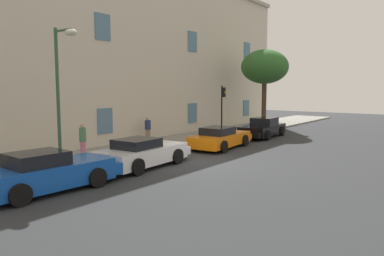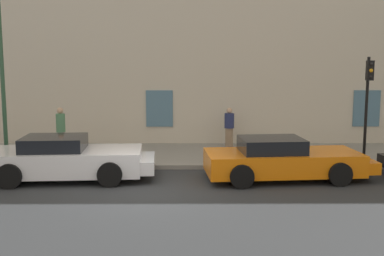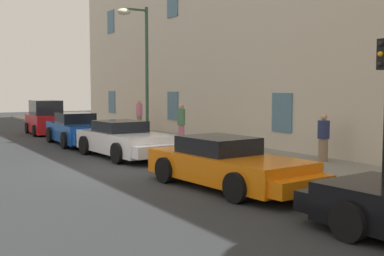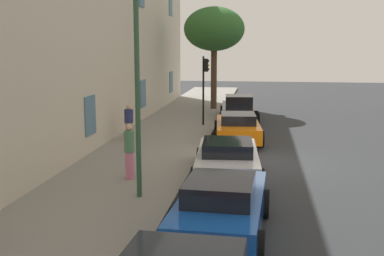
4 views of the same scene
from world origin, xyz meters
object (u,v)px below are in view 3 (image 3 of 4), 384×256
sportscar_red_lead (78,131)px  pedestrian_bystander (181,124)px  sportscar_white_middle (231,166)px  pedestrian_admiring (139,115)px  sportscar_yellow_flank (126,141)px  street_lamp (138,50)px  hatchback_parked (46,119)px  pedestrian_strolling (323,137)px

sportscar_red_lead → pedestrian_bystander: bearing=40.8°
sportscar_white_middle → pedestrian_bystander: size_ratio=2.94×
sportscar_white_middle → pedestrian_admiring: size_ratio=2.88×
sportscar_yellow_flank → pedestrian_bystander: bearing=110.6°
street_lamp → pedestrian_admiring: street_lamp is taller
sportscar_yellow_flank → street_lamp: size_ratio=0.85×
pedestrian_bystander → pedestrian_admiring: bearing=169.3°
hatchback_parked → sportscar_white_middle: bearing=0.4°
street_lamp → pedestrian_bystander: bearing=33.8°
pedestrian_admiring → pedestrian_bystander: pedestrian_admiring is taller
sportscar_yellow_flank → pedestrian_admiring: size_ratio=2.81×
sportscar_white_middle → pedestrian_admiring: bearing=163.6°
sportscar_white_middle → pedestrian_strolling: 4.90m
pedestrian_bystander → sportscar_red_lead: bearing=-139.2°
street_lamp → pedestrian_bystander: 3.75m
sportscar_white_middle → pedestrian_admiring: pedestrian_admiring is taller
sportscar_yellow_flank → pedestrian_strolling: pedestrian_strolling is taller
sportscar_yellow_flank → pedestrian_bystander: size_ratio=2.86×
sportscar_red_lead → pedestrian_admiring: bearing=125.3°
sportscar_white_middle → hatchback_parked: 17.18m
sportscar_white_middle → street_lamp: (-9.34, 1.83, 3.60)m
hatchback_parked → pedestrian_admiring: pedestrian_admiring is taller
hatchback_parked → pedestrian_strolling: size_ratio=2.31×
sportscar_red_lead → pedestrian_strolling: 11.10m
pedestrian_strolling → pedestrian_bystander: pedestrian_bystander is taller
sportscar_red_lead → hatchback_parked: 5.86m
sportscar_yellow_flank → pedestrian_bystander: (-1.11, 2.97, 0.44)m
street_lamp → hatchback_parked: bearing=-166.0°
sportscar_yellow_flank → hatchback_parked: hatchback_parked is taller
hatchback_parked → pedestrian_bystander: pedestrian_bystander is taller
sportscar_white_middle → hatchback_parked: hatchback_parked is taller
pedestrian_admiring → pedestrian_strolling: (13.13, 0.42, -0.13)m
pedestrian_admiring → hatchback_parked: bearing=-121.2°
sportscar_red_lead → street_lamp: size_ratio=0.85×
sportscar_yellow_flank → sportscar_red_lead: bearing=-177.4°
sportscar_red_lead → sportscar_yellow_flank: 4.81m
sportscar_yellow_flank → sportscar_white_middle: (6.51, -0.00, -0.02)m
sportscar_white_middle → pedestrian_bystander: 8.20m
pedestrian_admiring → pedestrian_bystander: 7.00m
pedestrian_bystander → sportscar_yellow_flank: bearing=-69.4°
pedestrian_strolling → pedestrian_bystander: 6.49m
pedestrian_admiring → street_lamp: bearing=-25.4°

